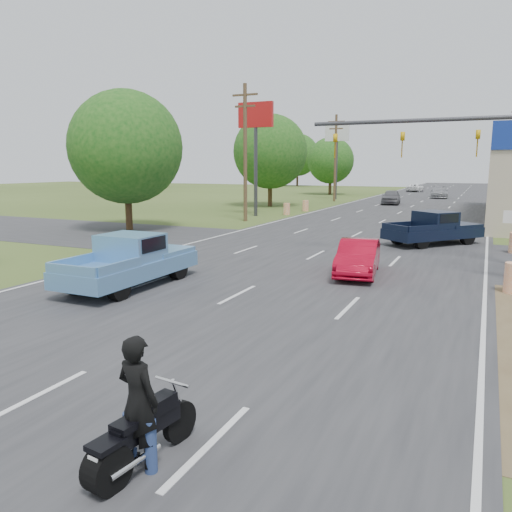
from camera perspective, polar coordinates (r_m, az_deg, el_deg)
The scene contains 23 objects.
ground at distance 10.00m, azimuth -24.11°, elevation -14.69°, with size 200.00×200.00×0.00m, color #3C4F1F.
main_road at distance 46.54m, azimuth 16.11°, elevation 4.78°, with size 15.00×180.00×0.02m, color #2D2D30.
cross_road at distance 25.17m, azimuth 8.26°, elevation 0.81°, with size 120.00×10.00×0.02m, color #2D2D30.
utility_pole_5 at distance 37.68m, azimuth -1.24°, elevation 12.08°, with size 2.00×0.28×10.00m.
utility_pole_6 at distance 60.16m, azimuth 9.06°, elevation 11.25°, with size 2.00×0.28×10.00m.
tree_0 at distance 33.34m, azimuth -14.64°, elevation 11.92°, with size 7.14×7.14×8.84m.
tree_1 at distance 52.07m, azimuth 1.64°, elevation 11.83°, with size 7.56×7.56×9.36m.
tree_2 at distance 74.90m, azimuth 8.53°, elevation 10.74°, with size 6.72×6.72×8.32m.
tree_4 at distance 101.93m, azimuth -12.91°, elevation 11.47°, with size 9.24×9.24×11.44m.
tree_6 at distance 107.44m, azimuth 4.78°, elevation 11.44°, with size 8.82×8.82×10.92m.
barrel_2 at distance 42.90m, azimuth 3.53°, elevation 5.39°, with size 0.56×0.56×1.00m, color orange.
barrel_3 at distance 46.54m, azimuth 5.68°, elevation 5.74°, with size 0.56×0.56×1.00m, color orange.
pole_sign_left_near at distance 41.81m, azimuth -0.04°, elevation 14.44°, with size 3.00×0.35×9.20m.
pole_sign_left_far at distance 64.34m, azimuth 9.23°, elevation 12.81°, with size 3.00×0.35×9.20m.
signal_mast at distance 22.87m, azimuth 22.22°, elevation 11.30°, with size 9.12×0.40×7.00m.
red_convertible at distance 19.23m, azimuth 11.59°, elevation -0.21°, with size 1.40×4.01×1.32m, color #AD081F.
motorcycle at distance 7.29m, azimuth -13.42°, elevation -19.72°, with size 0.66×2.02×1.03m.
rider at distance 7.11m, azimuth -13.31°, elevation -16.47°, with size 0.66×0.43×1.80m, color black.
blue_pickup at distance 17.62m, azimuth -14.00°, elevation -0.43°, with size 2.10×5.43×1.80m.
navy_pickup at distance 27.91m, azimuth 19.79°, elevation 3.05°, with size 4.95×5.38×1.76m.
distant_car_grey at distance 56.75m, azimuth 15.19°, elevation 6.52°, with size 1.88×4.66×1.59m, color slate.
distant_car_silver at distance 70.17m, azimuth 20.20°, elevation 6.85°, with size 2.11×5.19×1.51m, color #9B9BA0.
distant_car_white at distance 86.79m, azimuth 17.75°, elevation 7.44°, with size 2.14×4.65×1.29m, color white.
Camera 1 is at (7.06, -5.82, 4.06)m, focal length 35.00 mm.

